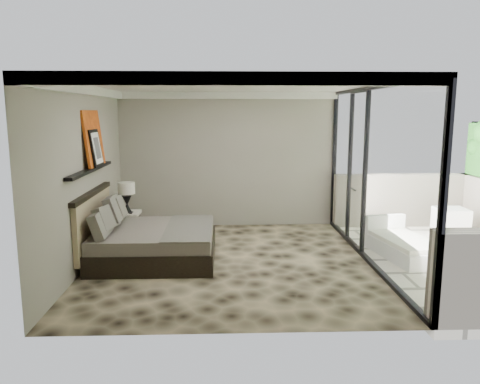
{
  "coord_description": "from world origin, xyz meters",
  "views": [
    {
      "loc": [
        -0.09,
        -7.29,
        2.4
      ],
      "look_at": [
        0.18,
        0.4,
        1.08
      ],
      "focal_mm": 35.0,
      "sensor_mm": 36.0,
      "label": 1
    }
  ],
  "objects_px": {
    "bed": "(149,240)",
    "ottoman": "(451,222)",
    "table_lamp": "(127,193)",
    "nightstand": "(127,226)",
    "lounger": "(404,246)"
  },
  "relations": [
    {
      "from": "lounger",
      "to": "nightstand",
      "type": "bearing_deg",
      "value": 155.29
    },
    {
      "from": "nightstand",
      "to": "lounger",
      "type": "height_order",
      "value": "lounger"
    },
    {
      "from": "nightstand",
      "to": "table_lamp",
      "type": "xyz_separation_m",
      "value": [
        0.04,
        -0.06,
        0.64
      ]
    },
    {
      "from": "lounger",
      "to": "ottoman",
      "type": "bearing_deg",
      "value": 31.51
    },
    {
      "from": "table_lamp",
      "to": "bed",
      "type": "bearing_deg",
      "value": -64.98
    },
    {
      "from": "bed",
      "to": "table_lamp",
      "type": "xyz_separation_m",
      "value": [
        -0.59,
        1.26,
        0.56
      ]
    },
    {
      "from": "lounger",
      "to": "bed",
      "type": "bearing_deg",
      "value": 170.47
    },
    {
      "from": "ottoman",
      "to": "nightstand",
      "type": "bearing_deg",
      "value": 179.35
    },
    {
      "from": "bed",
      "to": "ottoman",
      "type": "bearing_deg",
      "value": 12.46
    },
    {
      "from": "table_lamp",
      "to": "ottoman",
      "type": "xyz_separation_m",
      "value": [
        6.22,
        -0.02,
        -0.61
      ]
    },
    {
      "from": "nightstand",
      "to": "table_lamp",
      "type": "bearing_deg",
      "value": -53.48
    },
    {
      "from": "bed",
      "to": "ottoman",
      "type": "height_order",
      "value": "bed"
    },
    {
      "from": "bed",
      "to": "lounger",
      "type": "xyz_separation_m",
      "value": [
        4.25,
        0.02,
        -0.15
      ]
    },
    {
      "from": "table_lamp",
      "to": "lounger",
      "type": "bearing_deg",
      "value": -14.36
    },
    {
      "from": "table_lamp",
      "to": "nightstand",
      "type": "bearing_deg",
      "value": 122.36
    }
  ]
}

